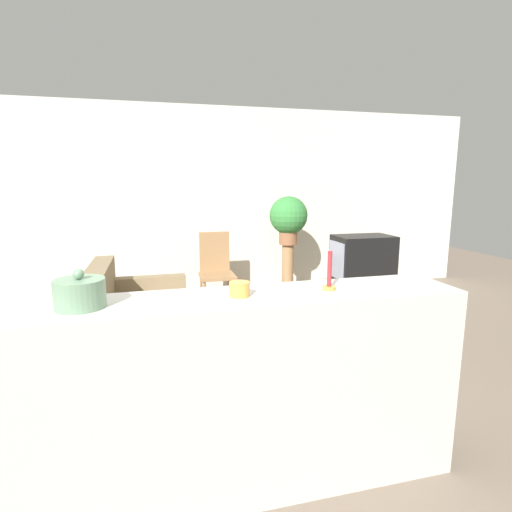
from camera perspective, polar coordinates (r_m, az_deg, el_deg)
The scene contains 12 objects.
ground_plane at distance 2.92m, azimuth -3.67°, elevation -23.82°, with size 14.00×14.00×0.00m, color #756656.
wall_back at distance 5.83m, azimuth -10.20°, elevation 7.43°, with size 9.00×0.06×2.70m.
couch at distance 4.12m, azimuth -16.80°, elevation -9.34°, with size 0.99×1.68×0.83m.
tv_stand at distance 4.83m, azimuth 14.73°, elevation -6.48°, with size 0.78×0.44×0.52m.
television at distance 4.71m, azimuth 14.96°, elevation -0.36°, with size 0.66×0.42×0.53m.
wooden_chair at distance 5.24m, azimuth -5.72°, elevation -1.66°, with size 0.44×0.44×1.00m.
plant_stand at distance 5.55m, azimuth 4.54°, elevation -2.45°, with size 0.16×0.16×0.81m.
potted_plant at distance 5.43m, azimuth 4.66°, elevation 5.57°, with size 0.52×0.52×0.65m.
foreground_counter at distance 2.25m, azimuth -1.50°, elevation -18.98°, with size 2.31×0.44×1.08m.
decorative_bowl at distance 2.00m, azimuth -23.85°, elevation -4.87°, with size 0.23×0.23×0.18m.
candle_jar at distance 2.02m, azimuth -2.37°, elevation -4.74°, with size 0.11×0.11×0.07m.
candlestick at distance 2.17m, azimuth 10.43°, elevation -3.09°, with size 0.07×0.07×0.21m.
Camera 1 is at (-0.43, -2.37, 1.64)m, focal length 28.00 mm.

